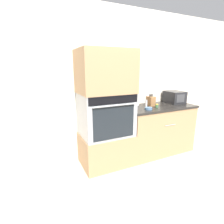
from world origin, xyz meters
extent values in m
plane|color=beige|center=(0.00, 0.00, 0.00)|extent=(12.00, 12.00, 0.00)
cube|color=beige|center=(0.00, 0.63, 1.25)|extent=(8.00, 0.05, 2.50)
cube|color=#A87F56|center=(-0.40, 0.30, 0.25)|extent=(0.79, 0.60, 0.51)
cube|color=#9EA0A5|center=(-0.40, 0.30, 0.84)|extent=(0.77, 0.59, 0.66)
cube|color=black|center=(-0.40, 0.00, 1.11)|extent=(0.74, 0.01, 0.11)
cube|color=#33E54C|center=(-0.40, 0.00, 1.11)|extent=(0.09, 0.00, 0.03)
cube|color=black|center=(-0.40, 0.00, 0.79)|extent=(0.63, 0.01, 0.49)
cylinder|color=#9EA0A5|center=(-0.40, -0.03, 1.04)|extent=(0.65, 0.02, 0.02)
cube|color=#A87F56|center=(-0.40, 0.30, 1.48)|extent=(0.79, 0.60, 0.62)
cube|color=#A87F56|center=(0.64, 0.30, 0.42)|extent=(1.29, 0.60, 0.84)
cube|color=black|center=(0.64, 0.30, 0.86)|extent=(1.31, 0.63, 0.03)
cylinder|color=#B7B7BC|center=(0.64, -0.01, 0.60)|extent=(0.22, 0.01, 0.01)
cube|color=#232326|center=(1.08, 0.39, 0.99)|extent=(0.31, 0.34, 0.22)
cube|color=#3D3D3F|center=(1.06, 0.22, 0.99)|extent=(0.19, 0.01, 0.15)
cube|color=olive|center=(0.51, 0.37, 0.96)|extent=(0.10, 0.15, 0.17)
cylinder|color=black|center=(0.48, 0.37, 1.06)|extent=(0.02, 0.02, 0.04)
cylinder|color=black|center=(0.51, 0.37, 1.06)|extent=(0.02, 0.02, 0.04)
cylinder|color=black|center=(0.53, 0.37, 1.06)|extent=(0.02, 0.02, 0.04)
cylinder|color=#517599|center=(0.30, 0.15, 0.89)|extent=(0.12, 0.12, 0.04)
cylinder|color=silver|center=(0.40, 0.35, 0.92)|extent=(0.04, 0.04, 0.09)
cylinder|color=#B7B7BC|center=(0.40, 0.35, 0.98)|extent=(0.03, 0.03, 0.03)
cylinder|color=#427047|center=(0.51, 0.21, 0.90)|extent=(0.05, 0.05, 0.05)
cylinder|color=gold|center=(0.51, 0.21, 0.93)|extent=(0.05, 0.05, 0.01)
cylinder|color=silver|center=(0.32, 0.50, 0.90)|extent=(0.05, 0.05, 0.06)
cylinder|color=#B7B7BC|center=(0.32, 0.50, 0.94)|extent=(0.05, 0.05, 0.02)
camera|label=1|loc=(-1.43, -2.10, 1.54)|focal=28.00mm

